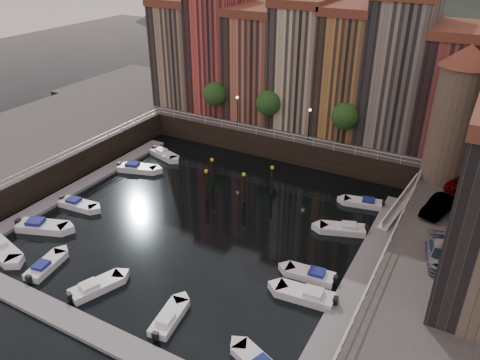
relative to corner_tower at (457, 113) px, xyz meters
The scene contains 29 objects.
ground 26.72m from the corner_tower, 144.06° to the right, with size 200.00×200.00×0.00m, color black.
quay_far 24.65m from the corner_tower, 150.10° to the left, with size 80.00×20.00×3.00m, color black.
quay_left 51.50m from the corner_tower, 161.03° to the right, with size 20.00×36.00×3.00m, color black.
dock_left 40.63m from the corner_tower, 156.82° to the right, with size 2.00×28.00×0.35m, color gray.
dock_right 18.84m from the corner_tower, 103.78° to the right, with size 2.00×28.00×0.35m, color gray.
dock_near 38.63m from the corner_tower, 122.41° to the right, with size 30.00×2.00×0.35m, color gray.
mountains 97.26m from the corner_tower, 100.84° to the left, with size 145.00×100.00×18.00m.
far_terrace 18.98m from the corner_tower, 151.66° to the left, with size 48.70×10.30×17.50m.
corner_tower is the anchor object (origin of this frame).
promenade_trees 21.95m from the corner_tower, behind, with size 21.20×3.20×5.20m.
street_lamps 21.60m from the corner_tower, behind, with size 10.36×0.36×4.18m.
railings 23.10m from the corner_tower, 154.32° to the right, with size 36.08×34.04×0.52m.
gangway 9.86m from the corner_tower, 122.80° to the right, with size 2.78×8.32×3.73m.
mooring_pilings 23.49m from the corner_tower, 155.75° to the right, with size 7.07×4.57×3.78m.
boat_left_0 44.64m from the corner_tower, 139.30° to the right, with size 5.27×2.94×1.18m.
boat_left_1 41.95m from the corner_tower, 143.94° to the right, with size 5.21×3.42×1.18m.
boat_left_2 39.50m from the corner_tower, 149.87° to the right, with size 4.54×1.95×1.03m.
boat_left_3 35.94m from the corner_tower, 164.10° to the right, with size 5.03×3.06×1.13m.
boat_left_4 34.58m from the corner_tower, behind, with size 4.59×2.77×1.03m.
boat_right_1 23.81m from the corner_tower, 107.86° to the right, with size 4.95×2.19×1.12m.
boat_right_2 21.83m from the corner_tower, 111.92° to the right, with size 4.41×1.92×1.00m.
boat_right_3 15.76m from the corner_tower, 124.86° to the right, with size 4.68×3.01×1.05m.
boat_right_4 12.65m from the corner_tower, 148.04° to the right, with size 4.30×2.28×0.96m.
boat_near_0 40.67m from the corner_tower, 134.71° to the right, with size 2.22×4.38×0.98m.
boat_near_1 36.94m from the corner_tower, 128.18° to the right, with size 3.07×4.60×1.04m.
boat_near_3 33.08m from the corner_tower, 117.81° to the right, with size 2.14×4.33×0.97m.
car_a 6.82m from the corner_tower, 37.54° to the right, with size 1.79×4.46×1.52m, color gray.
car_b 9.93m from the corner_tower, 85.21° to the right, with size 1.58×4.52×1.49m, color gray.
car_c 16.45m from the corner_tower, 82.96° to the right, with size 1.90×4.68×1.36m, color gray.
Camera 1 is at (22.46, -33.54, 25.64)m, focal length 35.00 mm.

